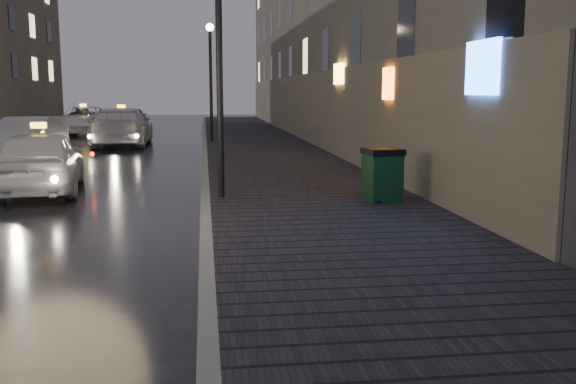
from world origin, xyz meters
The scene contains 12 objects.
ground centered at (0.00, 0.00, 0.00)m, with size 120.00×120.00×0.00m, color black.
sidewalk centered at (3.90, 21.00, 0.07)m, with size 4.60×58.00×0.15m, color black.
curb centered at (1.50, 21.00, 0.07)m, with size 0.20×58.00×0.15m, color slate.
building_near centered at (7.10, 25.00, 6.50)m, with size 1.80×50.00×13.00m, color #605B54.
lamp_near centered at (1.85, 6.00, 3.49)m, with size 0.36×0.36×5.28m.
lamp_far centered at (1.85, 22.00, 3.49)m, with size 0.36×0.36×5.28m.
trash_bin centered at (5.14, 4.98, 0.71)m, with size 0.81×0.81×1.10m.
taxi_near centered at (-2.39, 8.11, 0.77)m, with size 1.82×4.53×1.54m, color silver.
car_left_mid centered at (-4.66, 15.69, 0.76)m, with size 1.60×4.60×1.52m, color #A7A7AF.
taxi_mid centered at (-2.13, 21.58, 0.84)m, with size 2.36×5.81×1.69m, color silver.
taxi_far centered at (-5.28, 30.02, 0.78)m, with size 2.60×5.64×1.57m, color white.
car_far centered at (-3.09, 34.78, 0.71)m, with size 1.68×4.18×1.42m, color #96969D.
Camera 1 is at (1.50, -7.80, 2.42)m, focal length 40.00 mm.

